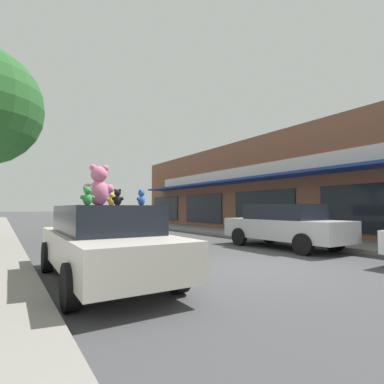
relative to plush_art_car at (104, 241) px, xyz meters
The scene contains 11 objects.
ground_plane 3.51m from the plush_art_car, 10.76° to the right, with size 260.00×260.00×0.00m, color #424244.
sidewalk_far 9.24m from the plush_art_car, ahead, with size 2.79×90.00×0.13m.
storefront_row 17.61m from the plush_art_car, 20.06° to the left, with size 13.22×29.23×5.57m.
plush_art_car is the anchor object (origin of this frame).
teddy_bear_giant 1.08m from the plush_art_car, 145.17° to the right, with size 0.59×0.38×0.79m.
teddy_bear_purple 0.85m from the plush_art_car, 90.82° to the left, with size 0.20×0.17×0.28m.
teddy_bear_yellow 1.11m from the plush_art_car, 62.10° to the left, with size 0.23×0.16×0.31m.
teddy_bear_green 1.11m from the plush_art_car, 129.21° to the right, with size 0.24×0.15×0.33m.
teddy_bear_blue 1.12m from the plush_art_car, 33.44° to the right, with size 0.24×0.20×0.32m.
teddy_bear_black 0.91m from the plush_art_car, 13.72° to the left, with size 0.24×0.23×0.35m.
parked_car_far_center 6.91m from the plush_art_car, 11.11° to the left, with size 1.84×4.60×1.56m.
Camera 1 is at (-5.08, -5.29, 1.42)m, focal length 28.00 mm.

